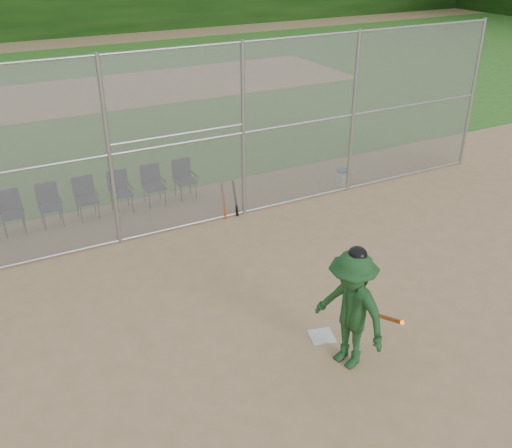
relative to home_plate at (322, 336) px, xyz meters
name	(u,v)px	position (x,y,z in m)	size (l,w,h in m)	color
ground	(328,347)	(-0.05, -0.27, -0.01)	(100.00, 100.00, 0.00)	tan
grass_strip	(79,95)	(-0.05, 17.73, 0.00)	(100.00, 100.00, 0.00)	#2D681F
dirt_patch_far	(79,95)	(-0.05, 17.73, 0.00)	(24.00, 24.00, 0.00)	tan
backstop_fence	(201,137)	(-0.05, 4.73, 2.06)	(16.09, 0.09, 4.00)	gray
home_plate	(322,336)	(0.00, 0.00, 0.00)	(0.39, 0.39, 0.02)	silver
batter_at_plate	(351,310)	(-0.01, -0.70, 0.98)	(1.02, 1.48, 2.04)	#1C4820
water_cooler	(342,177)	(4.04, 5.09, 0.20)	(0.33, 0.33, 0.42)	white
spare_bats	(229,199)	(0.60, 4.79, 0.41)	(0.36, 0.29, 0.84)	#D84C14
chair_3	(12,214)	(-3.99, 6.24, 0.47)	(0.54, 0.52, 0.96)	#10193B
chair_4	(50,206)	(-3.17, 6.24, 0.47)	(0.54, 0.52, 0.96)	#10193B
chair_5	(87,199)	(-2.36, 6.24, 0.47)	(0.54, 0.52, 0.96)	#10193B
chair_6	(121,192)	(-1.55, 6.24, 0.47)	(0.54, 0.52, 0.96)	#10193B
chair_7	(154,186)	(-0.74, 6.24, 0.47)	(0.54, 0.52, 0.96)	#10193B
chair_8	(185,180)	(0.07, 6.24, 0.47)	(0.54, 0.52, 0.96)	#10193B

